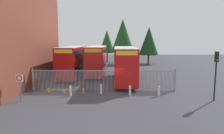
{
  "coord_description": "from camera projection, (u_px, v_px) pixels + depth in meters",
  "views": [
    {
      "loc": [
        0.44,
        -20.19,
        5.15
      ],
      "look_at": [
        0.0,
        4.0,
        2.0
      ],
      "focal_mm": 31.57,
      "sensor_mm": 36.0,
      "label": 1
    }
  ],
  "objects": [
    {
      "name": "depot_building_brick",
      "position": [
        1.0,
        35.0,
        23.2
      ],
      "size": [
        8.53,
        17.87,
        11.76
      ],
      "primitive_type": "cube",
      "color": "brown",
      "rests_on": "ground"
    },
    {
      "name": "double_decker_bus_near_gate",
      "position": [
        124.0,
        63.0,
        25.05
      ],
      "size": [
        2.54,
        10.81,
        4.42
      ],
      "color": "red",
      "rests_on": "ground"
    },
    {
      "name": "double_decker_bus_behind_fence_left",
      "position": [
        73.0,
        60.0,
        28.66
      ],
      "size": [
        2.54,
        10.81,
        4.42
      ],
      "color": "#B70C0C",
      "rests_on": "ground"
    },
    {
      "name": "palisade_fence",
      "position": [
        104.0,
        80.0,
        20.55
      ],
      "size": [
        15.04,
        0.14,
        2.35
      ],
      "color": "gray",
      "rests_on": "ground"
    },
    {
      "name": "bollard_far_right",
      "position": [
        159.0,
        91.0,
        18.61
      ],
      "size": [
        0.2,
        0.2,
        0.95
      ],
      "primitive_type": "cylinder",
      "color": "silver",
      "rests_on": "ground"
    },
    {
      "name": "traffic_cone_near_kerb",
      "position": [
        48.0,
        89.0,
        20.13
      ],
      "size": [
        0.34,
        0.34,
        0.59
      ],
      "color": "orange",
      "rests_on": "ground"
    },
    {
      "name": "tree_tall_back",
      "position": [
        149.0,
        41.0,
        44.73
      ],
      "size": [
        4.44,
        4.44,
        8.44
      ],
      "color": "#4C3823",
      "rests_on": "ground"
    },
    {
      "name": "ground_plane",
      "position": [
        112.0,
        77.0,
        28.62
      ],
      "size": [
        100.0,
        100.0,
        0.0
      ],
      "primitive_type": "plane",
      "color": "#3D3D42"
    },
    {
      "name": "traffic_light_kerbside",
      "position": [
        216.0,
        67.0,
        16.83
      ],
      "size": [
        0.28,
        0.33,
        4.3
      ],
      "color": "black",
      "rests_on": "ground"
    },
    {
      "name": "tree_short_side",
      "position": [
        107.0,
        42.0,
        48.49
      ],
      "size": [
        3.92,
        3.92,
        7.92
      ],
      "color": "#4C3823",
      "rests_on": "ground"
    },
    {
      "name": "traffic_cone_mid_forecourt",
      "position": [
        83.0,
        90.0,
        19.87
      ],
      "size": [
        0.34,
        0.34,
        0.59
      ],
      "color": "orange",
      "rests_on": "ground"
    },
    {
      "name": "bollard_near_right",
      "position": [
        130.0,
        91.0,
        18.75
      ],
      "size": [
        0.2,
        0.2,
        0.95
      ],
      "primitive_type": "cylinder",
      "color": "silver",
      "rests_on": "ground"
    },
    {
      "name": "tree_mid_row",
      "position": [
        123.0,
        36.0,
        44.17
      ],
      "size": [
        5.16,
        5.16,
        10.15
      ],
      "color": "#4C3823",
      "rests_on": "ground"
    },
    {
      "name": "double_decker_bus_behind_fence_right",
      "position": [
        97.0,
        59.0,
        30.43
      ],
      "size": [
        2.54,
        10.81,
        4.42
      ],
      "color": "red",
      "rests_on": "ground"
    },
    {
      "name": "traffic_cone_by_gate",
      "position": [
        64.0,
        91.0,
        19.61
      ],
      "size": [
        0.34,
        0.34,
        0.59
      ],
      "color": "orange",
      "rests_on": "ground"
    },
    {
      "name": "bollard_near_left",
      "position": [
        70.0,
        91.0,
        18.72
      ],
      "size": [
        0.2,
        0.2,
        0.95
      ],
      "primitive_type": "cylinder",
      "color": "silver",
      "rests_on": "ground"
    },
    {
      "name": "bollard_center_front",
      "position": [
        101.0,
        89.0,
        19.5
      ],
      "size": [
        0.2,
        0.2,
        0.95
      ],
      "primitive_type": "cylinder",
      "color": "silver",
      "rests_on": "ground"
    },
    {
      "name": "speed_limit_sign_post",
      "position": [
        20.0,
        81.0,
        16.74
      ],
      "size": [
        0.6,
        0.14,
        2.4
      ],
      "color": "slate",
      "rests_on": "ground"
    }
  ]
}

